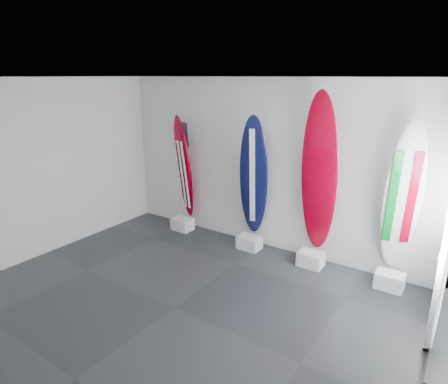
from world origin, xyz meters
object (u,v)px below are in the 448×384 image
Objects in this scene: surfboard_usa at (184,168)px; surfboard_italy at (403,198)px; surfboard_navy at (254,177)px; surfboard_swiss at (319,175)px.

surfboard_usa is 3.99m from surfboard_italy.
surfboard_italy reaches higher than surfboard_usa.
surfboard_navy is 1.19m from surfboard_swiss.
surfboard_swiss is (1.17, 0.00, 0.21)m from surfboard_navy.
surfboard_swiss is at bearing 15.58° from surfboard_usa.
surfboard_usa is at bearing 160.58° from surfboard_italy.
surfboard_swiss reaches higher than surfboard_navy.
surfboard_navy is at bearing 15.58° from surfboard_usa.
surfboard_navy is (1.58, 0.00, 0.05)m from surfboard_usa.
surfboard_swiss is 1.14× the size of surfboard_italy.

